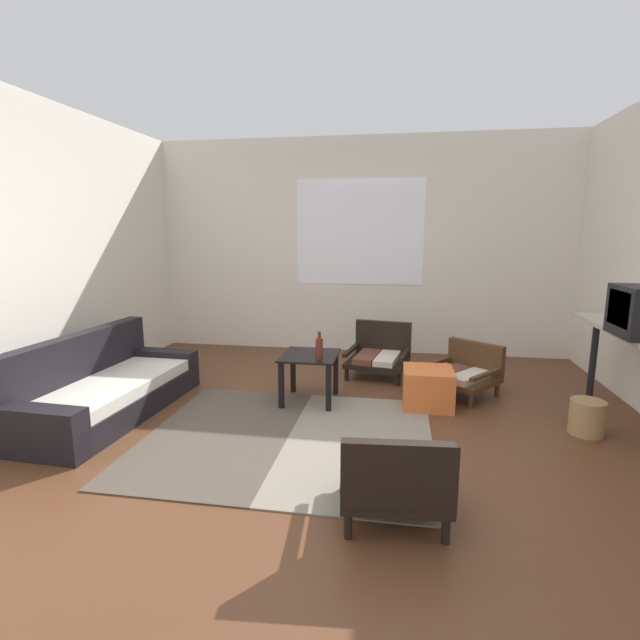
{
  "coord_description": "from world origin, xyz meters",
  "views": [
    {
      "loc": [
        0.52,
        -3.05,
        1.54
      ],
      "look_at": [
        -0.19,
        1.15,
        0.74
      ],
      "focal_mm": 26.56,
      "sensor_mm": 36.0,
      "label": 1
    }
  ],
  "objects_px": {
    "wicker_basket": "(587,417)",
    "armchair_corner": "(465,371)",
    "clay_vase": "(626,312)",
    "ottoman_orange": "(428,388)",
    "couch": "(104,390)",
    "armchair_striped_foreground": "(395,479)",
    "armchair_by_window": "(379,353)",
    "console_shelf": "(639,343)",
    "glass_bottle": "(319,348)",
    "coffee_table": "(310,365)"
  },
  "relations": [
    {
      "from": "armchair_striped_foreground",
      "to": "armchair_by_window",
      "type": "bearing_deg",
      "value": 94.4
    },
    {
      "from": "wicker_basket",
      "to": "armchair_by_window",
      "type": "bearing_deg",
      "value": 141.82
    },
    {
      "from": "couch",
      "to": "armchair_corner",
      "type": "height_order",
      "value": "couch"
    },
    {
      "from": "armchair_by_window",
      "to": "clay_vase",
      "type": "height_order",
      "value": "clay_vase"
    },
    {
      "from": "console_shelf",
      "to": "wicker_basket",
      "type": "bearing_deg",
      "value": -164.89
    },
    {
      "from": "ottoman_orange",
      "to": "coffee_table",
      "type": "bearing_deg",
      "value": -177.51
    },
    {
      "from": "ottoman_orange",
      "to": "armchair_corner",
      "type": "bearing_deg",
      "value": 47.44
    },
    {
      "from": "armchair_corner",
      "to": "glass_bottle",
      "type": "bearing_deg",
      "value": -156.34
    },
    {
      "from": "coffee_table",
      "to": "armchair_corner",
      "type": "bearing_deg",
      "value": 17.33
    },
    {
      "from": "armchair_striped_foreground",
      "to": "armchair_corner",
      "type": "xyz_separation_m",
      "value": [
        0.63,
        2.18,
        -0.02
      ]
    },
    {
      "from": "console_shelf",
      "to": "wicker_basket",
      "type": "xyz_separation_m",
      "value": [
        -0.34,
        -0.09,
        -0.58
      ]
    },
    {
      "from": "wicker_basket",
      "to": "armchair_corner",
      "type": "bearing_deg",
      "value": 135.68
    },
    {
      "from": "coffee_table",
      "to": "armchair_striped_foreground",
      "type": "height_order",
      "value": "armchair_striped_foreground"
    },
    {
      "from": "clay_vase",
      "to": "glass_bottle",
      "type": "bearing_deg",
      "value": -176.8
    },
    {
      "from": "coffee_table",
      "to": "wicker_basket",
      "type": "distance_m",
      "value": 2.28
    },
    {
      "from": "coffee_table",
      "to": "console_shelf",
      "type": "height_order",
      "value": "console_shelf"
    },
    {
      "from": "armchair_striped_foreground",
      "to": "glass_bottle",
      "type": "xyz_separation_m",
      "value": [
        -0.69,
        1.6,
        0.3
      ]
    },
    {
      "from": "ottoman_orange",
      "to": "console_shelf",
      "type": "height_order",
      "value": "console_shelf"
    },
    {
      "from": "couch",
      "to": "clay_vase",
      "type": "height_order",
      "value": "clay_vase"
    },
    {
      "from": "ottoman_orange",
      "to": "wicker_basket",
      "type": "height_order",
      "value": "ottoman_orange"
    },
    {
      "from": "wicker_basket",
      "to": "console_shelf",
      "type": "bearing_deg",
      "value": 15.11
    },
    {
      "from": "ottoman_orange",
      "to": "clay_vase",
      "type": "xyz_separation_m",
      "value": [
        1.52,
        -0.04,
        0.73
      ]
    },
    {
      "from": "console_shelf",
      "to": "glass_bottle",
      "type": "xyz_separation_m",
      "value": [
        -2.48,
        0.12,
        -0.17
      ]
    },
    {
      "from": "ottoman_orange",
      "to": "couch",
      "type": "bearing_deg",
      "value": -166.88
    },
    {
      "from": "clay_vase",
      "to": "armchair_by_window",
      "type": "bearing_deg",
      "value": 154.65
    },
    {
      "from": "console_shelf",
      "to": "glass_bottle",
      "type": "distance_m",
      "value": 2.48
    },
    {
      "from": "coffee_table",
      "to": "armchair_by_window",
      "type": "xyz_separation_m",
      "value": [
        0.59,
        0.95,
        -0.1
      ]
    },
    {
      "from": "couch",
      "to": "armchair_corner",
      "type": "relative_size",
      "value": 2.29
    },
    {
      "from": "coffee_table",
      "to": "ottoman_orange",
      "type": "xyz_separation_m",
      "value": [
        1.06,
        0.05,
        -0.17
      ]
    },
    {
      "from": "armchair_by_window",
      "to": "armchair_corner",
      "type": "xyz_separation_m",
      "value": [
        0.84,
        -0.51,
        -0.02
      ]
    },
    {
      "from": "armchair_by_window",
      "to": "ottoman_orange",
      "type": "relative_size",
      "value": 1.65
    },
    {
      "from": "armchair_by_window",
      "to": "armchair_striped_foreground",
      "type": "bearing_deg",
      "value": -85.6
    },
    {
      "from": "armchair_striped_foreground",
      "to": "glass_bottle",
      "type": "height_order",
      "value": "glass_bottle"
    },
    {
      "from": "couch",
      "to": "console_shelf",
      "type": "height_order",
      "value": "console_shelf"
    },
    {
      "from": "couch",
      "to": "armchair_by_window",
      "type": "distance_m",
      "value": 2.75
    },
    {
      "from": "coffee_table",
      "to": "wicker_basket",
      "type": "relative_size",
      "value": 2.03
    },
    {
      "from": "couch",
      "to": "armchair_by_window",
      "type": "relative_size",
      "value": 2.57
    },
    {
      "from": "clay_vase",
      "to": "armchair_corner",
      "type": "bearing_deg",
      "value": 159.16
    },
    {
      "from": "ottoman_orange",
      "to": "console_shelf",
      "type": "xyz_separation_m",
      "value": [
        1.52,
        -0.3,
        0.54
      ]
    },
    {
      "from": "armchair_by_window",
      "to": "ottoman_orange",
      "type": "distance_m",
      "value": 1.02
    },
    {
      "from": "coffee_table",
      "to": "armchair_by_window",
      "type": "relative_size",
      "value": 0.77
    },
    {
      "from": "armchair_striped_foreground",
      "to": "console_shelf",
      "type": "relative_size",
      "value": 0.36
    },
    {
      "from": "armchair_corner",
      "to": "glass_bottle",
      "type": "distance_m",
      "value": 1.48
    },
    {
      "from": "armchair_by_window",
      "to": "wicker_basket",
      "type": "distance_m",
      "value": 2.11
    },
    {
      "from": "armchair_striped_foreground",
      "to": "glass_bottle",
      "type": "distance_m",
      "value": 1.77
    },
    {
      "from": "coffee_table",
      "to": "armchair_corner",
      "type": "xyz_separation_m",
      "value": [
        1.43,
        0.45,
        -0.12
      ]
    },
    {
      "from": "couch",
      "to": "armchair_striped_foreground",
      "type": "relative_size",
      "value": 2.96
    },
    {
      "from": "armchair_by_window",
      "to": "armchair_striped_foreground",
      "type": "xyz_separation_m",
      "value": [
        0.21,
        -2.69,
        0.0
      ]
    },
    {
      "from": "armchair_striped_foreground",
      "to": "ottoman_orange",
      "type": "height_order",
      "value": "armchair_striped_foreground"
    },
    {
      "from": "armchair_corner",
      "to": "armchair_striped_foreground",
      "type": "bearing_deg",
      "value": -106.19
    }
  ]
}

